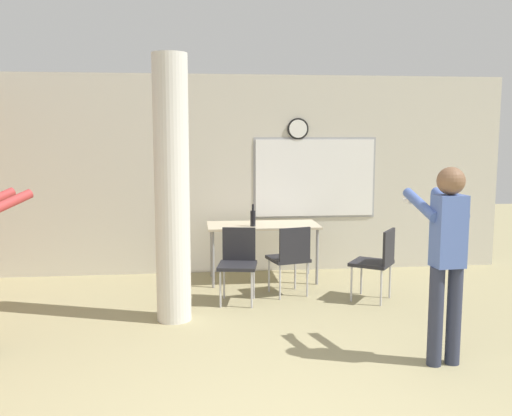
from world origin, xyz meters
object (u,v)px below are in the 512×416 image
folding_table (263,228)px  chair_table_front (238,259)px  bottle_on_table (253,218)px  chair_table_right (290,255)px  chair_mid_room (377,259)px  person_playing_side (446,250)px

folding_table → chair_table_front: (-0.41, -0.93, -0.21)m
bottle_on_table → chair_table_right: size_ratio=0.34×
chair_table_front → chair_table_right: 0.68m
chair_mid_room → person_playing_side: (-0.03, -1.87, 0.50)m
chair_table_right → bottle_on_table: bearing=122.9°
folding_table → chair_mid_room: 1.66m
chair_table_right → chair_mid_room: bearing=-17.8°
bottle_on_table → chair_mid_room: 1.71m
bottle_on_table → person_playing_side: size_ratio=0.17×
chair_table_front → chair_table_right: (0.66, 0.17, 0.00)m
chair_mid_room → person_playing_side: 1.94m
person_playing_side → chair_mid_room: bearing=89.1°
chair_table_right → person_playing_side: size_ratio=0.51×
chair_table_front → chair_mid_room: bearing=-5.3°
folding_table → chair_mid_room: (1.24, -1.08, -0.21)m
chair_table_right → chair_mid_room: size_ratio=1.00×
person_playing_side → folding_table: bearing=112.3°
chair_table_front → chair_mid_room: (1.65, -0.15, 0.00)m
chair_table_front → chair_mid_room: 1.66m
chair_mid_room → chair_table_right: bearing=162.2°
chair_table_front → chair_mid_room: same height
folding_table → chair_mid_room: chair_mid_room is taller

